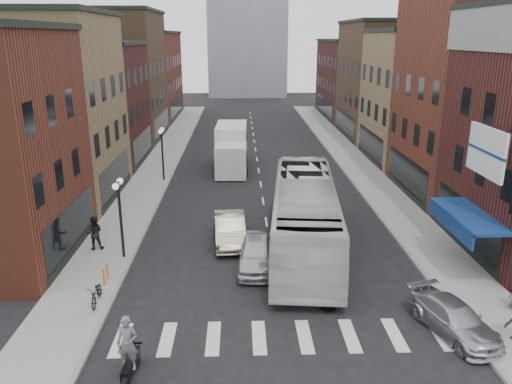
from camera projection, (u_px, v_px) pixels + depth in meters
ground at (277, 297)px, 21.41m from camera, size 160.00×160.00×0.00m
sidewalk_left at (158, 167)px, 42.10m from camera, size 3.00×74.00×0.15m
sidewalk_right at (357, 166)px, 42.64m from camera, size 3.00×74.00×0.15m
curb_left at (176, 168)px, 42.17m from camera, size 0.20×74.00×0.16m
curb_right at (340, 167)px, 42.61m from camera, size 0.20×74.00×0.16m
crosswalk_stripes at (283, 337)px, 18.55m from camera, size 12.00×2.20×0.01m
bldg_left_mid_a at (33, 109)px, 32.44m from camera, size 10.30×10.20×12.30m
bldg_left_mid_b at (81, 104)px, 42.28m from camera, size 10.30×10.20×10.30m
bldg_left_far_a at (111, 76)px, 52.32m from camera, size 10.30×12.20×13.30m
bldg_left_far_b at (138, 76)px, 65.97m from camera, size 10.30×16.20×11.30m
bldg_right_mid_a at (488, 92)px, 33.09m from camera, size 10.30×10.20×14.30m
bldg_right_mid_b at (431, 97)px, 43.08m from camera, size 10.30×10.20×11.30m
bldg_right_far_a at (393, 80)px, 53.42m from camera, size 10.30×12.20×12.30m
bldg_right_far_b at (362, 79)px, 67.06m from camera, size 10.30×16.20×10.30m
awning_blue at (464, 217)px, 23.29m from camera, size 1.80×5.00×0.78m
billboard_sign at (488, 153)px, 20.32m from camera, size 1.52×3.00×3.70m
streetlamp_near at (119, 204)px, 24.12m from camera, size 0.32×1.22×4.11m
streetlamp_far at (162, 144)px, 37.47m from camera, size 0.32×1.22×4.11m
bike_rack at (106, 274)px, 22.25m from camera, size 0.08×0.68×0.80m
box_truck at (231, 148)px, 41.43m from camera, size 2.66×8.25×3.56m
motorcycle_rider at (129, 353)px, 15.74m from camera, size 0.70×2.40×2.44m
transit_bus at (305, 215)px, 25.76m from camera, size 4.48×13.60×3.72m
sedan_left_near at (256, 253)px, 23.91m from camera, size 2.03×4.46×1.48m
sedan_left_far at (230, 229)px, 26.84m from camera, size 1.89×4.69×1.51m
curb_car at (454, 319)px, 18.64m from camera, size 2.80×4.45×1.20m
parked_bicycle at (97, 293)px, 20.50m from camera, size 0.69×1.71×0.88m
ped_left_solo at (94, 233)px, 25.61m from camera, size 0.94×0.63×1.79m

